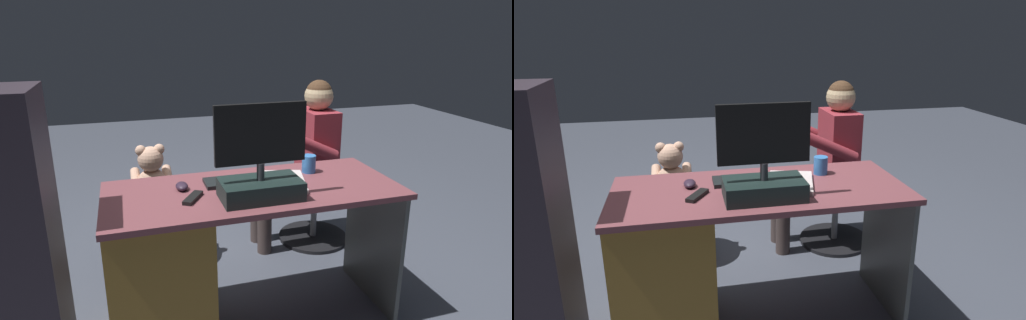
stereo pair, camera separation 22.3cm
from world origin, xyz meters
TOP-DOWN VIEW (x-y plane):
  - ground_plane at (0.00, 0.00)m, footprint 10.00×10.00m
  - desk at (0.38, 0.42)m, footprint 1.45×0.62m
  - monitor at (0.01, 0.55)m, footprint 0.42×0.22m
  - keyboard at (0.02, 0.32)m, footprint 0.42×0.14m
  - computer_mouse at (0.34, 0.34)m, footprint 0.06×0.10m
  - cup at (-0.36, 0.28)m, footprint 0.08×0.08m
  - tv_remote at (0.31, 0.48)m, footprint 0.12×0.15m
  - notebook_binder at (-0.15, 0.41)m, footprint 0.29×0.35m
  - office_chair_teddy at (0.45, -0.34)m, footprint 0.52×0.52m
  - teddy_bear at (0.45, -0.35)m, footprint 0.26×0.26m
  - visitor_chair at (-0.69, -0.33)m, footprint 0.50×0.50m
  - person at (-0.60, -0.33)m, footprint 0.56×0.47m

SIDE VIEW (x-z plane):
  - ground_plane at x=0.00m, z-range 0.00..0.00m
  - office_chair_teddy at x=0.45m, z-range 0.04..0.48m
  - visitor_chair at x=-0.69m, z-range 0.04..0.49m
  - desk at x=0.38m, z-range 0.03..0.78m
  - teddy_bear at x=0.45m, z-range 0.42..0.79m
  - person at x=-0.60m, z-range 0.10..1.27m
  - tv_remote at x=0.31m, z-range 0.75..0.77m
  - keyboard at x=0.02m, z-range 0.75..0.77m
  - notebook_binder at x=-0.15m, z-range 0.75..0.78m
  - computer_mouse at x=0.34m, z-range 0.75..0.79m
  - cup at x=-0.36m, z-range 0.75..0.85m
  - monitor at x=0.01m, z-range 0.65..1.10m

